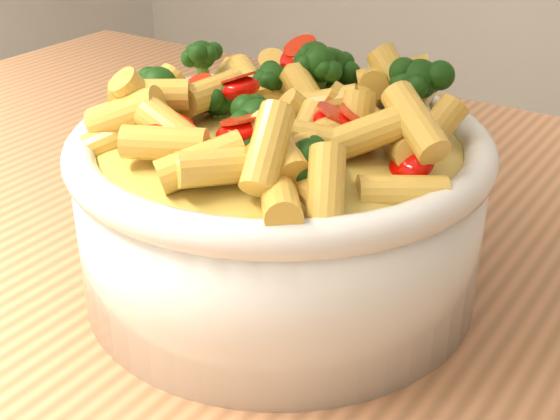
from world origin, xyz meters
The scene contains 2 objects.
serving_bowl centered at (-0.06, 0.01, 0.95)m, with size 0.24×0.24×0.10m.
pasta_salad centered at (-0.06, 0.01, 1.02)m, with size 0.19×0.19×0.04m.
Camera 1 is at (0.17, -0.33, 1.16)m, focal length 50.00 mm.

